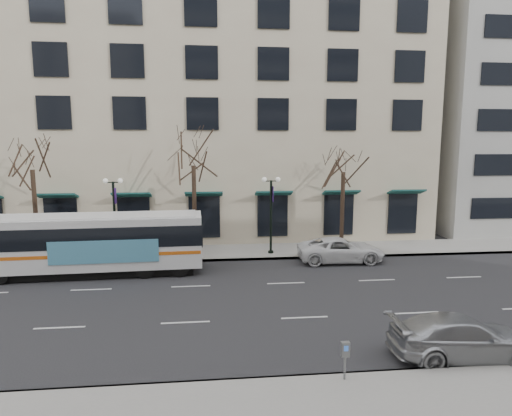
{
  "coord_description": "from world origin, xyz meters",
  "views": [
    {
      "loc": [
        1.18,
        -19.27,
        7.24
      ],
      "look_at": [
        3.45,
        2.71,
        4.0
      ],
      "focal_mm": 30.0,
      "sensor_mm": 36.0,
      "label": 1
    }
  ],
  "objects": [
    {
      "name": "silver_car",
      "position": [
        9.67,
        -6.2,
        0.73
      ],
      "size": [
        5.1,
        2.24,
        1.46
      ],
      "primitive_type": "imported",
      "rotation": [
        0.0,
        0.0,
        1.53
      ],
      "color": "#A9ACB1",
      "rests_on": "ground"
    },
    {
      "name": "lamp_post_right",
      "position": [
        5.01,
        8.2,
        2.94
      ],
      "size": [
        1.22,
        0.45,
        5.21
      ],
      "color": "black",
      "rests_on": "ground"
    },
    {
      "name": "tree_far_left",
      "position": [
        -10.0,
        8.8,
        6.7
      ],
      "size": [
        3.6,
        3.6,
        8.34
      ],
      "color": "black",
      "rests_on": "ground"
    },
    {
      "name": "tree_far_right",
      "position": [
        10.0,
        8.8,
        6.42
      ],
      "size": [
        3.6,
        3.6,
        8.06
      ],
      "color": "black",
      "rests_on": "ground"
    },
    {
      "name": "ground",
      "position": [
        0.0,
        0.0,
        0.0
      ],
      "size": [
        160.0,
        160.0,
        0.0
      ],
      "primitive_type": "plane",
      "color": "black",
      "rests_on": "ground"
    },
    {
      "name": "city_bus",
      "position": [
        -5.63,
        5.01,
        1.86
      ],
      "size": [
        12.63,
        3.25,
        3.4
      ],
      "rotation": [
        0.0,
        0.0,
        0.04
      ],
      "color": "white",
      "rests_on": "ground"
    },
    {
      "name": "tree_far_mid",
      "position": [
        0.0,
        8.8,
        6.91
      ],
      "size": [
        3.6,
        3.6,
        8.55
      ],
      "color": "black",
      "rests_on": "ground"
    },
    {
      "name": "white_pickup",
      "position": [
        9.16,
        6.2,
        0.75
      ],
      "size": [
        5.45,
        2.63,
        1.5
      ],
      "primitive_type": "imported",
      "rotation": [
        0.0,
        0.0,
        1.54
      ],
      "color": "white",
      "rests_on": "ground"
    },
    {
      "name": "building_hotel",
      "position": [
        -2.0,
        21.0,
        12.0
      ],
      "size": [
        40.0,
        20.0,
        24.0
      ],
      "primitive_type": "cube",
      "color": "#B7A78C",
      "rests_on": "ground"
    },
    {
      "name": "pay_station",
      "position": [
        5.13,
        -7.42,
        1.02
      ],
      "size": [
        0.26,
        0.18,
        1.2
      ],
      "rotation": [
        0.0,
        0.0,
        -0.01
      ],
      "color": "slate",
      "rests_on": "sidewalk_near"
    },
    {
      "name": "lamp_post_left",
      "position": [
        -4.99,
        8.2,
        2.94
      ],
      "size": [
        1.22,
        0.45,
        5.21
      ],
      "color": "black",
      "rests_on": "ground"
    },
    {
      "name": "sidewalk_far",
      "position": [
        5.0,
        9.0,
        0.07
      ],
      "size": [
        80.0,
        4.0,
        0.15
      ],
      "primitive_type": "cube",
      "color": "gray",
      "rests_on": "ground"
    }
  ]
}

